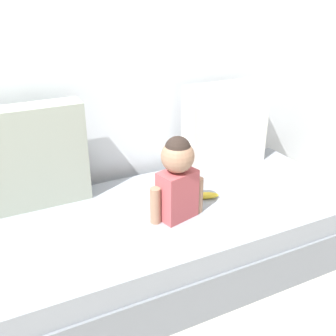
# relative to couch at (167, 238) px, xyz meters

# --- Properties ---
(ground_plane) EXTENTS (12.00, 12.00, 0.00)m
(ground_plane) POSITION_rel_couch_xyz_m (0.00, 0.00, -0.19)
(ground_plane) COLOR #B2ADA3
(back_wall) EXTENTS (5.46, 0.10, 2.48)m
(back_wall) POSITION_rel_couch_xyz_m (0.00, 0.61, 1.04)
(back_wall) COLOR silver
(back_wall) RESTS_ON ground
(couch) EXTENTS (2.26, 0.96, 0.40)m
(couch) POSITION_rel_couch_xyz_m (0.00, 0.00, 0.00)
(couch) COLOR gray
(couch) RESTS_ON ground
(throw_pillow_left) EXTENTS (0.57, 0.16, 0.57)m
(throw_pillow_left) POSITION_rel_couch_xyz_m (-0.62, 0.38, 0.49)
(throw_pillow_left) COLOR #99A393
(throw_pillow_left) RESTS_ON couch
(throw_pillow_right) EXTENTS (0.58, 0.16, 0.56)m
(throw_pillow_right) POSITION_rel_couch_xyz_m (0.62, 0.38, 0.48)
(throw_pillow_right) COLOR silver
(throw_pillow_right) RESTS_ON couch
(toddler) EXTENTS (0.31, 0.17, 0.46)m
(toddler) POSITION_rel_couch_xyz_m (0.01, -0.10, 0.44)
(toddler) COLOR #B24C51
(toddler) RESTS_ON couch
(banana) EXTENTS (0.17, 0.11, 0.04)m
(banana) POSITION_rel_couch_xyz_m (0.25, 0.01, 0.22)
(banana) COLOR yellow
(banana) RESTS_ON couch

